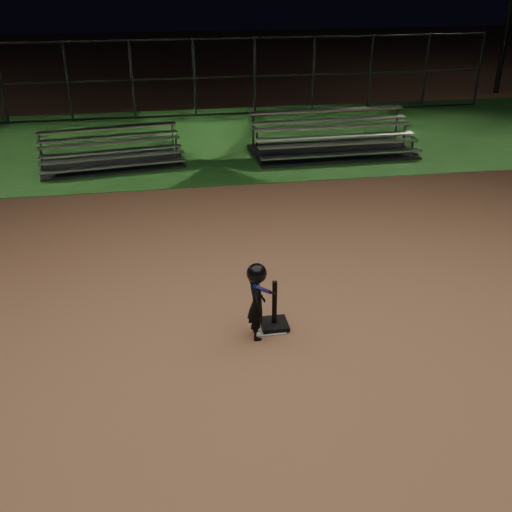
{
  "coord_description": "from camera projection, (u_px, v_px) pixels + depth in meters",
  "views": [
    {
      "loc": [
        -1.36,
        -7.01,
        4.69
      ],
      "look_at": [
        0.0,
        1.0,
        0.65
      ],
      "focal_mm": 41.79,
      "sensor_mm": 36.0,
      "label": 1
    }
  ],
  "objects": [
    {
      "name": "ground",
      "position": [
        268.0,
        328.0,
        8.48
      ],
      "size": [
        80.0,
        80.0,
        0.0
      ],
      "primitive_type": "plane",
      "color": "#9D6947",
      "rests_on": "ground"
    },
    {
      "name": "backstop_fence",
      "position": [
        194.0,
        78.0,
        19.4
      ],
      "size": [
        20.08,
        0.08,
        2.5
      ],
      "color": "#38383D",
      "rests_on": "ground"
    },
    {
      "name": "bleacher_right",
      "position": [
        332.0,
        146.0,
        16.02
      ],
      "size": [
        4.32,
        2.16,
        1.05
      ],
      "rotation": [
        0.0,
        0.0,
        0.02
      ],
      "color": "#B7B6BB",
      "rests_on": "ground"
    },
    {
      "name": "bleacher_left",
      "position": [
        112.0,
        159.0,
        15.1
      ],
      "size": [
        3.69,
        2.16,
        0.85
      ],
      "rotation": [
        0.0,
        0.0,
        0.14
      ],
      "color": "#A6A6AB",
      "rests_on": "ground"
    },
    {
      "name": "batting_tee",
      "position": [
        274.0,
        318.0,
        8.42
      ],
      "size": [
        0.38,
        0.38,
        0.72
      ],
      "color": "black",
      "rests_on": "home_plate"
    },
    {
      "name": "home_plate",
      "position": [
        268.0,
        327.0,
        8.47
      ],
      "size": [
        0.45,
        0.45,
        0.02
      ],
      "primitive_type": "cube",
      "color": "beige",
      "rests_on": "ground"
    },
    {
      "name": "grass_strip",
      "position": [
        204.0,
        140.0,
        17.3
      ],
      "size": [
        60.0,
        8.0,
        0.01
      ],
      "primitive_type": "cube",
      "color": "#1B4C18",
      "rests_on": "ground"
    },
    {
      "name": "child_batter",
      "position": [
        257.0,
        299.0,
        8.02
      ],
      "size": [
        0.41,
        0.58,
        1.13
      ],
      "rotation": [
        0.0,
        0.0,
        1.55
      ],
      "color": "black",
      "rests_on": "ground"
    }
  ]
}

